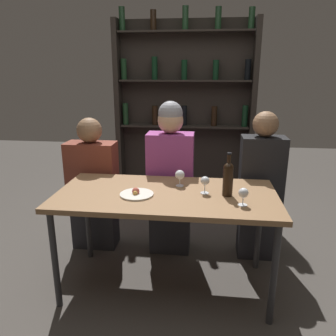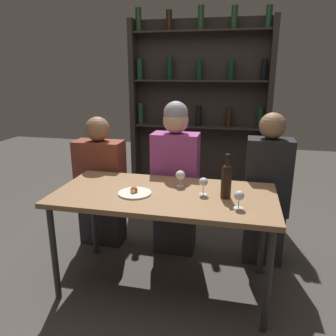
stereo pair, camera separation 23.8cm
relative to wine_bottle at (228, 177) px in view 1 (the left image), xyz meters
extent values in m
plane|color=#47423D|center=(-0.43, 0.00, -0.89)|extent=(10.00, 10.00, 0.00)
cube|color=olive|center=(-0.43, 0.00, -0.15)|extent=(1.56, 0.76, 0.04)
cylinder|color=#2D2D30|center=(-1.15, -0.32, -0.53)|extent=(0.04, 0.04, 0.72)
cylinder|color=#2D2D30|center=(0.29, -0.32, -0.53)|extent=(0.04, 0.04, 0.72)
cylinder|color=#2D2D30|center=(-1.15, 0.32, -0.53)|extent=(0.04, 0.04, 0.72)
cylinder|color=#2D2D30|center=(0.29, 0.32, -0.53)|extent=(0.04, 0.04, 0.72)
cube|color=#28231E|center=(-0.43, 1.86, 0.19)|extent=(1.59, 0.02, 2.16)
cube|color=#28231E|center=(-1.22, 1.76, 0.19)|extent=(0.06, 0.18, 2.16)
cube|color=#28231E|center=(0.37, 1.76, 0.19)|extent=(0.06, 0.18, 2.16)
cube|color=#28231E|center=(-0.43, 1.76, 0.06)|extent=(1.51, 0.18, 0.02)
cylinder|color=#19381E|center=(-1.14, 1.75, 0.20)|extent=(0.07, 0.07, 0.26)
cylinder|color=black|center=(-0.78, 1.76, 0.18)|extent=(0.07, 0.07, 0.23)
cylinder|color=black|center=(-0.42, 1.76, 0.19)|extent=(0.07, 0.07, 0.23)
cylinder|color=black|center=(-0.07, 1.76, 0.19)|extent=(0.07, 0.07, 0.23)
cylinder|color=black|center=(0.28, 1.75, 0.19)|extent=(0.07, 0.07, 0.24)
cube|color=#28231E|center=(-0.43, 1.76, 0.59)|extent=(1.51, 0.18, 0.02)
cylinder|color=#19381E|center=(-1.14, 1.75, 0.72)|extent=(0.07, 0.07, 0.23)
cylinder|color=black|center=(-0.78, 1.77, 0.73)|extent=(0.07, 0.07, 0.26)
cylinder|color=black|center=(-0.43, 1.76, 0.71)|extent=(0.07, 0.07, 0.22)
cylinder|color=black|center=(-0.07, 1.77, 0.71)|extent=(0.07, 0.07, 0.22)
cylinder|color=black|center=(0.28, 1.76, 0.71)|extent=(0.07, 0.07, 0.22)
cube|color=#28231E|center=(-0.43, 1.76, 1.12)|extent=(1.51, 0.18, 0.02)
cylinder|color=#19381E|center=(-1.14, 1.76, 1.26)|extent=(0.07, 0.07, 0.26)
cylinder|color=black|center=(-0.79, 1.76, 1.24)|extent=(0.07, 0.07, 0.22)
cylinder|color=#19381E|center=(-0.43, 1.75, 1.25)|extent=(0.07, 0.07, 0.25)
cylinder|color=#19381E|center=(-0.07, 1.77, 1.25)|extent=(0.07, 0.07, 0.24)
cylinder|color=#19381E|center=(0.29, 1.75, 1.24)|extent=(0.07, 0.07, 0.22)
cylinder|color=black|center=(0.00, 0.00, -0.03)|extent=(0.07, 0.07, 0.20)
sphere|color=black|center=(0.00, 0.00, 0.07)|extent=(0.07, 0.07, 0.07)
cylinder|color=black|center=(0.00, 0.00, 0.11)|extent=(0.03, 0.03, 0.09)
cylinder|color=black|center=(0.00, 0.00, 0.17)|extent=(0.03, 0.03, 0.01)
cylinder|color=silver|center=(0.09, -0.16, -0.13)|extent=(0.06, 0.06, 0.00)
cylinder|color=silver|center=(0.09, -0.16, -0.10)|extent=(0.01, 0.01, 0.06)
sphere|color=silver|center=(0.09, -0.16, -0.05)|extent=(0.06, 0.06, 0.06)
cylinder|color=silver|center=(-0.16, 0.03, -0.13)|extent=(0.06, 0.06, 0.00)
cylinder|color=silver|center=(-0.16, 0.03, -0.09)|extent=(0.01, 0.01, 0.07)
sphere|color=silver|center=(-0.16, 0.03, -0.04)|extent=(0.06, 0.06, 0.06)
cylinder|color=silver|center=(-0.34, 0.16, -0.13)|extent=(0.06, 0.06, 0.00)
cylinder|color=silver|center=(-0.34, 0.16, -0.10)|extent=(0.01, 0.01, 0.06)
sphere|color=silver|center=(-0.34, 0.16, -0.04)|extent=(0.07, 0.07, 0.07)
cylinder|color=silver|center=(-0.62, -0.07, -0.13)|extent=(0.23, 0.23, 0.01)
sphere|color=#B74C3D|center=(-0.63, -0.06, -0.10)|extent=(0.05, 0.05, 0.05)
sphere|color=#C67038|center=(-0.63, -0.06, -0.11)|extent=(0.03, 0.03, 0.03)
sphere|color=gold|center=(-0.63, -0.08, -0.11)|extent=(0.03, 0.03, 0.03)
cube|color=#26262B|center=(-1.16, 0.54, -0.66)|extent=(0.39, 0.22, 0.45)
cube|color=brown|center=(-1.16, 0.54, -0.17)|extent=(0.44, 0.22, 0.54)
sphere|color=#8C6647|center=(-1.16, 0.54, 0.21)|extent=(0.22, 0.22, 0.22)
cube|color=#26262B|center=(-0.46, 0.54, -0.66)|extent=(0.35, 0.22, 0.45)
cube|color=#9E3F8C|center=(-0.46, 0.54, -0.12)|extent=(0.39, 0.22, 0.64)
sphere|color=tan|center=(-0.46, 0.54, 0.30)|extent=(0.21, 0.21, 0.21)
sphere|color=gray|center=(-0.46, 0.54, 0.36)|extent=(0.20, 0.20, 0.20)
cube|color=#26262B|center=(0.31, 0.54, -0.66)|extent=(0.32, 0.22, 0.45)
cube|color=black|center=(0.31, 0.54, -0.13)|extent=(0.36, 0.22, 0.62)
sphere|color=#8C6647|center=(0.31, 0.54, 0.29)|extent=(0.21, 0.21, 0.21)
camera|label=1|loc=(-0.16, -2.15, 0.70)|focal=35.00mm
camera|label=2|loc=(0.07, -2.11, 0.70)|focal=35.00mm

